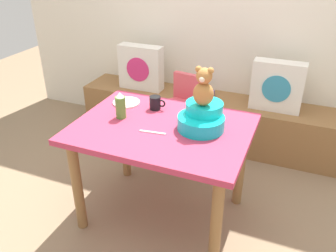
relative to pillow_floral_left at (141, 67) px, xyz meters
name	(u,v)px	position (x,y,z in m)	size (l,w,h in m)	color
ground_plane	(163,213)	(0.72, -1.16, -0.68)	(8.00, 8.00, 0.00)	#8C7256
back_wall	(224,2)	(0.72, 0.29, 0.62)	(4.40, 0.10, 2.60)	silver
window_bench	(209,119)	(0.72, 0.02, -0.45)	(2.60, 0.44, 0.46)	olive
pillow_floral_left	(141,67)	(0.00, 0.00, 0.00)	(0.44, 0.15, 0.44)	white
pillow_floral_right	(277,86)	(1.32, 0.00, 0.00)	(0.44, 0.15, 0.44)	white
book_stack	(203,94)	(0.64, 0.02, -0.19)	(0.20, 0.14, 0.06)	#7967B9
dining_table	(162,141)	(0.72, -1.16, -0.06)	(1.14, 0.85, 0.74)	#B73351
highchair	(182,108)	(0.59, -0.42, -0.16)	(0.37, 0.49, 0.79)	#D84C59
infant_seat_teal	(202,118)	(0.97, -1.08, 0.13)	(0.30, 0.33, 0.16)	#10C3C5
teddy_bear	(204,88)	(0.97, -1.08, 0.34)	(0.13, 0.12, 0.25)	#B1763A
ketchup_bottle	(121,106)	(0.42, -1.15, 0.15)	(0.07, 0.07, 0.18)	#4C8C33
coffee_mug	(155,103)	(0.58, -0.94, 0.11)	(0.12, 0.08, 0.09)	black
dinner_plate_near	(126,102)	(0.34, -0.93, 0.07)	(0.20, 0.20, 0.01)	white
table_fork	(153,132)	(0.70, -1.26, 0.06)	(0.02, 0.17, 0.01)	silver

